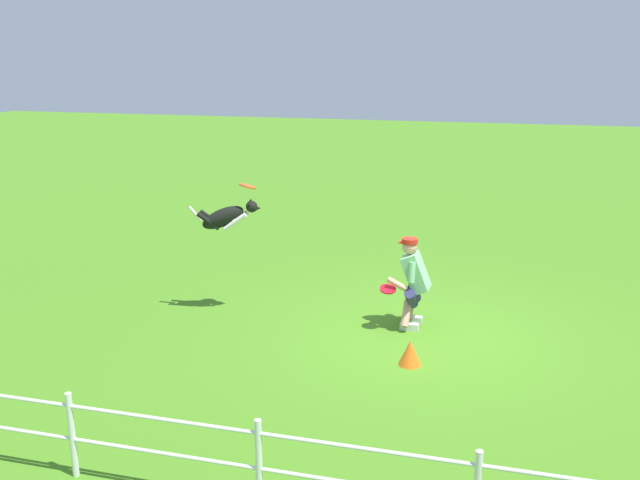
# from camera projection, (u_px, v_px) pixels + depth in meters

# --- Properties ---
(ground_plane) EXTENTS (60.00, 60.00, 0.00)m
(ground_plane) POSITION_uv_depth(u_px,v_px,m) (422.00, 336.00, 9.58)
(ground_plane) COLOR #47811E
(person) EXTENTS (0.59, 0.65, 1.29)m
(person) POSITION_uv_depth(u_px,v_px,m) (413.00, 280.00, 9.75)
(person) COLOR silver
(person) RESTS_ON ground_plane
(dog) EXTENTS (1.07, 0.37, 0.53)m
(dog) POSITION_uv_depth(u_px,v_px,m) (226.00, 217.00, 10.11)
(dog) COLOR black
(frisbee_flying) EXTENTS (0.29, 0.30, 0.12)m
(frisbee_flying) POSITION_uv_depth(u_px,v_px,m) (248.00, 186.00, 9.97)
(frisbee_flying) COLOR #EA561C
(frisbee_held) EXTENTS (0.28, 0.27, 0.11)m
(frisbee_held) POSITION_uv_depth(u_px,v_px,m) (388.00, 289.00, 9.64)
(frisbee_held) COLOR red
(frisbee_held) RESTS_ON person
(fence) EXTENTS (16.27, 0.06, 0.84)m
(fence) POSITION_uv_depth(u_px,v_px,m) (363.00, 473.00, 5.65)
(fence) COLOR silver
(fence) RESTS_ON ground_plane
(training_cone) EXTENTS (0.29, 0.29, 0.32)m
(training_cone) POSITION_uv_depth(u_px,v_px,m) (410.00, 353.00, 8.68)
(training_cone) COLOR orange
(training_cone) RESTS_ON ground_plane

